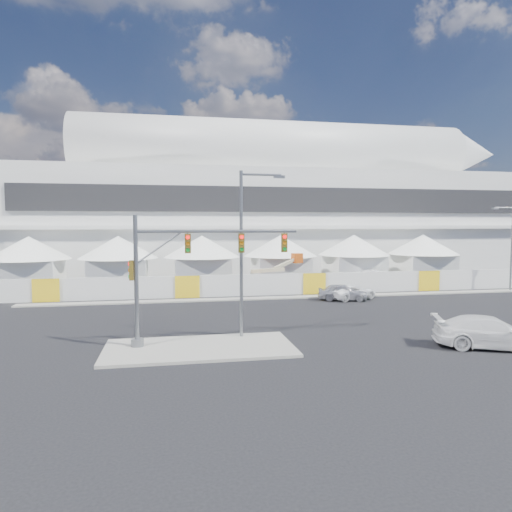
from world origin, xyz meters
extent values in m
plane|color=black|center=(0.00, 0.00, 0.00)|extent=(160.00, 160.00, 0.00)
cube|color=gray|center=(-6.00, -3.00, 0.07)|extent=(10.00, 5.00, 0.15)
cube|color=gray|center=(20.00, 12.50, 0.06)|extent=(80.00, 1.20, 0.12)
cube|color=silver|center=(8.00, 42.00, 7.00)|extent=(80.00, 24.00, 14.00)
cube|color=black|center=(8.00, 29.85, 9.80)|extent=(68.00, 0.30, 3.20)
cube|color=silver|center=(8.00, 29.60, 6.30)|extent=(72.00, 0.80, 0.50)
cylinder|color=silver|center=(8.00, 40.00, 17.78)|extent=(57.60, 8.40, 8.40)
cylinder|color=silver|center=(10.00, 40.00, 17.36)|extent=(51.60, 6.80, 6.80)
cylinder|color=silver|center=(12.00, 40.00, 16.94)|extent=(45.60, 5.20, 5.20)
cone|color=silver|center=(40.80, 40.00, 18.00)|extent=(8.00, 7.60, 7.60)
cube|color=white|center=(-22.00, 24.00, 1.50)|extent=(6.00, 6.00, 3.00)
cone|color=white|center=(-22.00, 24.00, 4.20)|extent=(8.40, 8.40, 2.40)
cube|color=white|center=(-13.00, 24.00, 1.50)|extent=(6.00, 6.00, 3.00)
cone|color=white|center=(-13.00, 24.00, 4.20)|extent=(8.40, 8.40, 2.40)
cube|color=white|center=(-4.00, 24.00, 1.50)|extent=(6.00, 6.00, 3.00)
cone|color=white|center=(-4.00, 24.00, 4.20)|extent=(8.40, 8.40, 2.40)
cube|color=white|center=(5.00, 24.00, 1.50)|extent=(6.00, 6.00, 3.00)
cone|color=white|center=(5.00, 24.00, 4.20)|extent=(8.40, 8.40, 2.40)
cube|color=white|center=(14.00, 24.00, 1.50)|extent=(6.00, 6.00, 3.00)
cone|color=white|center=(14.00, 24.00, 4.20)|extent=(8.40, 8.40, 2.40)
cube|color=white|center=(23.00, 24.00, 1.50)|extent=(6.00, 6.00, 3.00)
cone|color=white|center=(23.00, 24.00, 4.20)|extent=(8.40, 8.40, 2.40)
cube|color=silver|center=(6.00, 14.50, 1.00)|extent=(70.00, 0.25, 2.00)
imported|color=silver|center=(7.30, 10.40, 0.73)|extent=(2.93, 4.62, 1.47)
imported|color=white|center=(8.34, 10.93, 0.65)|extent=(3.72, 5.17, 1.31)
imported|color=silver|center=(9.43, -5.60, 0.85)|extent=(4.34, 6.31, 1.70)
imported|color=silver|center=(14.96, 19.82, 0.79)|extent=(2.56, 5.01, 1.57)
imported|color=black|center=(21.78, 17.40, 0.67)|extent=(2.94, 4.22, 1.33)
cylinder|color=gray|center=(-9.27, -2.31, 3.65)|extent=(0.23, 0.23, 7.00)
cylinder|color=gray|center=(-9.27, -2.31, 0.35)|extent=(0.68, 0.68, 0.40)
cylinder|color=gray|center=(-4.90, -2.31, 6.27)|extent=(8.74, 0.16, 0.16)
cube|color=#594714|center=(-6.55, -2.31, 5.63)|extent=(0.32, 0.22, 1.05)
cube|color=#594714|center=(-3.63, -2.31, 5.63)|extent=(0.32, 0.22, 1.05)
cube|color=#594714|center=(-1.20, -2.31, 5.63)|extent=(0.32, 0.22, 1.05)
cube|color=#594714|center=(-9.51, -2.31, 4.23)|extent=(0.22, 0.32, 1.05)
cylinder|color=slate|center=(-3.46, -1.16, 4.93)|extent=(0.19, 0.19, 9.57)
cylinder|color=slate|center=(-2.29, -1.16, 9.50)|extent=(2.34, 0.13, 0.13)
cube|color=slate|center=(-1.23, -1.16, 9.40)|extent=(0.64, 0.27, 0.16)
cylinder|color=slate|center=(25.73, 12.50, 4.24)|extent=(0.17, 0.17, 8.47)
cylinder|color=slate|center=(24.69, 12.50, 8.28)|extent=(2.07, 0.11, 0.11)
cube|color=slate|center=(23.75, 12.50, 8.19)|extent=(0.56, 0.24, 0.14)
cube|color=#CB5013|center=(1.08, 17.34, 0.55)|extent=(3.95, 2.77, 1.11)
cube|color=beige|center=(2.29, 17.34, 2.01)|extent=(3.70, 1.67, 0.35)
cube|color=beige|center=(4.50, 17.34, 2.61)|extent=(2.88, 1.32, 1.22)
cube|color=#CB5013|center=(5.91, 17.34, 3.12)|extent=(1.16, 1.16, 1.01)
camera|label=1|loc=(-7.47, -27.03, 6.67)|focal=32.00mm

